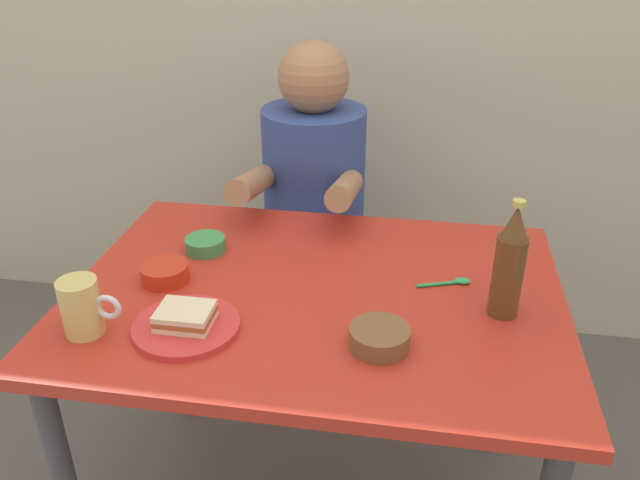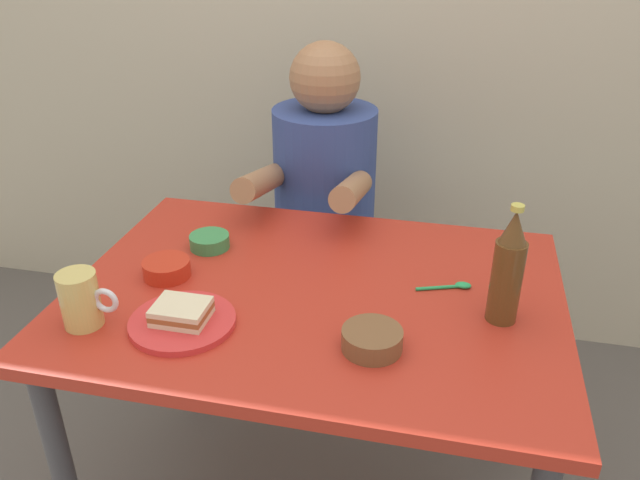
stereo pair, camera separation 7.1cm
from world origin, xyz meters
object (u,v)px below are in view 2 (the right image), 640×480
Objects in this scene: dining_table at (315,323)px; sandwich at (181,312)px; plate_orange at (183,322)px; condiment_bowl_brown at (372,339)px; stool at (324,286)px; person_seated at (324,175)px; beer_mug at (81,300)px; beer_bottle at (508,270)px.

dining_table is 10.00× the size of sandwich.
condiment_bowl_brown is at bearing 1.07° from plate_orange.
person_seated reaches higher than stool.
dining_table is 0.52m from beer_mug.
beer_bottle is 0.31m from condiment_bowl_brown.
condiment_bowl_brown is (-0.25, -0.16, -0.10)m from beer_bottle.
stool is at bearing 128.46° from beer_bottle.
condiment_bowl_brown is (0.39, 0.01, -0.01)m from sandwich.
sandwich is 0.39m from condiment_bowl_brown.
person_seated is 2.75× the size of beer_bottle.
sandwich is at bearing -140.50° from dining_table.
beer_bottle is (0.52, -0.65, 0.09)m from person_seated.
beer_bottle is (0.64, 0.17, 0.09)m from sandwich.
beer_bottle is (0.64, 0.17, 0.11)m from plate_orange.
person_seated is at bearing 108.74° from condiment_bowl_brown.
plate_orange is (-0.12, -0.82, 0.40)m from stool.
beer_bottle is (0.84, 0.21, 0.06)m from beer_mug.
person_seated is (-0.12, 0.62, 0.12)m from dining_table.
sandwich is 0.87× the size of beer_mug.
condiment_bowl_brown reaches higher than stool.
condiment_bowl_brown is at bearing -71.50° from stool.
sandwich is at bearing -98.38° from person_seated.
beer_mug reaches higher than dining_table.
beer_mug reaches higher than stool.
person_seated is 6.00× the size of condiment_bowl_brown.
dining_table is at bearing 176.23° from beer_bottle.
stool is (-0.12, 0.63, -0.30)m from dining_table.
sandwich is at bearing 0.00° from plate_orange.
beer_mug is at bearing -167.83° from plate_orange.
beer_mug reaches higher than plate_orange.
sandwich is at bearing 12.17° from beer_mug.
beer_bottle reaches higher than sandwich.
plate_orange is 0.84× the size of beer_bottle.
person_seated is at bearing 69.72° from beer_mug.
person_seated is (0.00, -0.01, 0.42)m from stool.
dining_table is 2.44× the size of stool.
beer_bottle reaches higher than beer_mug.
dining_table is 5.00× the size of plate_orange.
dining_table is 0.27m from condiment_bowl_brown.
condiment_bowl_brown reaches higher than plate_orange.
plate_orange is (-0.12, -0.81, -0.02)m from person_seated.
beer_mug is (-0.43, -0.24, 0.15)m from dining_table.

